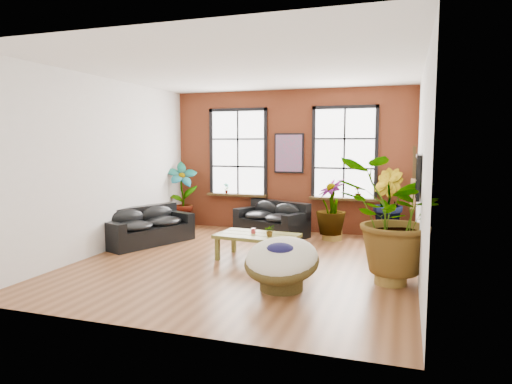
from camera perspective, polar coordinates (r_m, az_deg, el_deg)
room at (r=8.40m, az=-0.97°, el=3.05°), size 6.04×6.54×3.54m
sofa_back at (r=10.94m, az=2.06°, el=-3.52°), size 1.94×1.50×0.80m
sofa_left at (r=10.31m, az=-13.57°, el=-4.30°), size 1.53×2.18×0.79m
coffee_table at (r=8.65m, az=0.16°, el=-5.67°), size 1.58×1.00×0.58m
papasan_chair at (r=6.91m, az=3.20°, el=-8.64°), size 1.14×1.17×0.85m
poster at (r=11.30m, az=4.14°, el=4.86°), size 0.74×0.06×0.98m
tv_wall_unit at (r=8.39m, az=19.37°, el=1.31°), size 0.13×1.86×1.20m
media_box at (r=10.47m, az=16.43°, el=-4.85°), size 0.72×0.65×0.50m
pot_back_left at (r=11.96m, az=-9.14°, el=-3.63°), size 0.63×0.63×0.37m
pot_back_right at (r=10.74m, az=15.86°, el=-4.98°), size 0.57×0.57×0.34m
pot_right_wall at (r=7.55m, az=16.49°, el=-9.61°), size 0.56×0.56×0.37m
pot_mid at (r=10.58m, az=9.50°, el=-5.03°), size 0.56×0.56×0.33m
floor_plant_back_left at (r=11.89m, az=-9.23°, el=-0.04°), size 1.00×0.94×1.57m
floor_plant_back_right at (r=10.66m, az=16.01°, el=-1.13°), size 0.95×1.02×1.49m
floor_plant_right_wall at (r=7.36m, az=16.60°, el=-2.95°), size 2.08×1.97×1.82m
floor_plant_mid at (r=10.45m, az=9.37°, el=-1.83°), size 0.98×0.98×1.25m
table_plant at (r=8.44m, az=1.75°, el=-4.83°), size 0.23×0.21×0.22m
sill_plant_left at (r=11.82m, az=-3.74°, el=0.48°), size 0.17×0.17×0.27m
sill_plant_right at (r=11.01m, az=12.64°, el=-0.07°), size 0.19×0.19×0.27m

